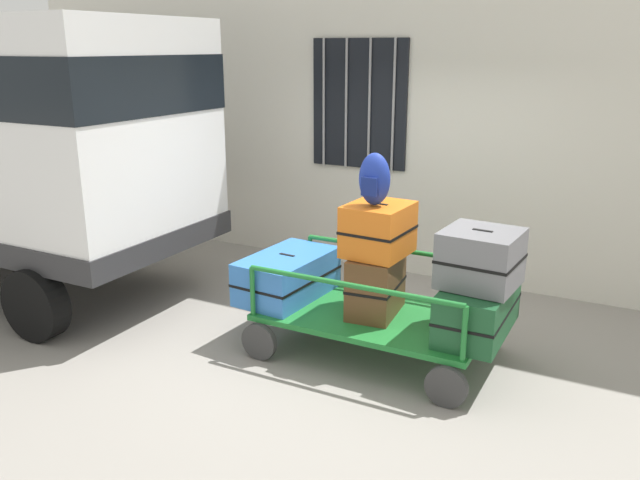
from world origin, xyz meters
TOP-DOWN VIEW (x-y plane):
  - ground_plane at (0.00, 0.00)m, footprint 40.00×40.00m
  - building_wall at (-0.00, 2.22)m, footprint 12.00×0.37m
  - van at (-4.04, -0.32)m, footprint 4.31×2.15m
  - luggage_cart at (0.25, -0.12)m, footprint 2.03×1.24m
  - cart_railing at (0.25, -0.12)m, footprint 1.93×1.10m
  - suitcase_left_bottom at (-0.66, -0.11)m, footprint 0.66×1.05m
  - suitcase_midleft_bottom at (0.25, -0.11)m, footprint 0.44×0.65m
  - suitcase_midleft_middle at (0.25, -0.09)m, footprint 0.53×0.61m
  - suitcase_center_bottom at (1.15, -0.10)m, footprint 0.50×1.00m
  - suitcase_center_middle at (1.15, -0.13)m, footprint 0.63×0.62m
  - backpack at (0.23, -0.17)m, footprint 0.27×0.22m

SIDE VIEW (x-z plane):
  - ground_plane at x=0.00m, z-range 0.00..0.00m
  - luggage_cart at x=0.25m, z-range 0.13..0.52m
  - suitcase_left_bottom at x=-0.66m, z-range 0.38..0.79m
  - suitcase_center_bottom at x=1.15m, z-range 0.38..0.81m
  - suitcase_midleft_bottom at x=0.25m, z-range 0.38..0.93m
  - cart_railing at x=0.25m, z-range 0.53..0.99m
  - suitcase_center_middle at x=1.15m, z-range 0.81..1.27m
  - suitcase_midleft_middle at x=0.25m, z-range 0.93..1.38m
  - backpack at x=0.23m, z-range 1.38..1.82m
  - van at x=-4.04m, z-range 0.32..3.25m
  - building_wall at x=0.00m, z-range 0.00..5.00m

